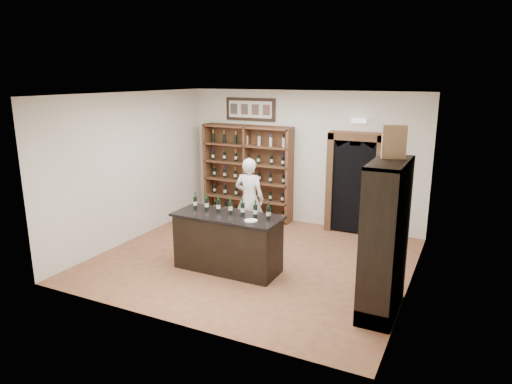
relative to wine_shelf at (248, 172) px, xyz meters
The scene contains 21 objects.
floor 2.89m from the wine_shelf, 60.87° to the right, with size 5.50×5.50×0.00m, color olive.
ceiling 3.28m from the wine_shelf, 60.87° to the right, with size 5.50×5.50×0.00m, color white.
wall_back 1.37m from the wine_shelf, ahead, with size 5.50×0.04×3.00m, color beige.
wall_left 2.78m from the wine_shelf, 121.86° to the right, with size 0.04×5.00×3.00m, color beige.
wall_right 4.69m from the wine_shelf, 29.94° to the right, with size 0.04×5.00×3.00m, color beige.
wine_shelf is the anchor object (origin of this frame).
framed_picture 1.46m from the wine_shelf, 90.00° to the left, with size 1.25×0.04×0.52m, color black.
arched_doorway 2.55m from the wine_shelf, ahead, with size 1.17×0.35×2.17m.
emergency_light 2.86m from the wine_shelf, ahead, with size 0.30×0.10×0.10m, color white.
tasting_counter 3.19m from the wine_shelf, 69.44° to the right, with size 1.88×0.78×1.00m.
counter_bottle_0 2.85m from the wine_shelf, 82.34° to the right, with size 0.07×0.07×0.30m.
counter_bottle_1 2.89m from the wine_shelf, 77.62° to the right, with size 0.07×0.07×0.30m.
counter_bottle_2 2.95m from the wine_shelf, 73.07° to the right, with size 0.07×0.07×0.30m.
counter_bottle_3 3.03m from the wine_shelf, 68.72° to the right, with size 0.07×0.07×0.30m.
counter_bottle_4 3.13m from the wine_shelf, 64.62° to the right, with size 0.07×0.07×0.30m.
counter_bottle_5 3.24m from the wine_shelf, 60.78° to the right, with size 0.07×0.07×0.30m.
counter_bottle_6 3.36m from the wine_shelf, 57.21° to the right, with size 0.07×0.07×0.30m.
side_cabinet 5.02m from the wine_shelf, 40.21° to the right, with size 0.48×1.20×2.20m.
shopkeeper 1.51m from the wine_shelf, 61.93° to the right, with size 0.62×0.41×1.69m, color silver.
plate 3.47m from the wine_shelf, 62.17° to the right, with size 0.21×0.21×0.02m, color beige.
wine_crate 5.01m from the wine_shelf, 38.53° to the right, with size 0.32×0.13×0.45m, color #A77B58.
Camera 1 is at (3.51, -7.06, 3.30)m, focal length 32.00 mm.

